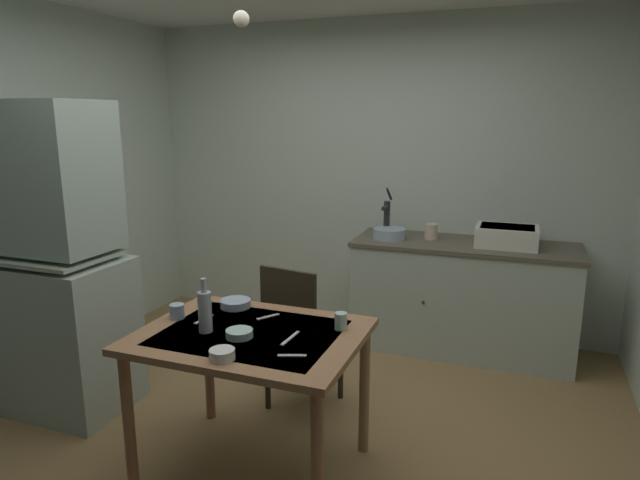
{
  "coord_description": "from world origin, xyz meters",
  "views": [
    {
      "loc": [
        1.21,
        -2.6,
        1.81
      ],
      "look_at": [
        0.17,
        0.2,
        1.13
      ],
      "focal_mm": 30.68,
      "sensor_mm": 36.0,
      "label": 1
    }
  ],
  "objects_px": {
    "hand_pump": "(387,215)",
    "chair_far_side": "(298,336)",
    "teacup_mint": "(177,311)",
    "dining_table": "(252,351)",
    "mixing_bowl_counter": "(389,233)",
    "glass_bottle": "(205,310)",
    "hutch_cabinet": "(46,269)",
    "serving_bowl_wide": "(235,303)",
    "sink_basin": "(507,236)"
  },
  "relations": [
    {
      "from": "hutch_cabinet",
      "to": "chair_far_side",
      "type": "distance_m",
      "value": 1.61
    },
    {
      "from": "hutch_cabinet",
      "to": "chair_far_side",
      "type": "height_order",
      "value": "hutch_cabinet"
    },
    {
      "from": "sink_basin",
      "to": "dining_table",
      "type": "relative_size",
      "value": 0.4
    },
    {
      "from": "serving_bowl_wide",
      "to": "dining_table",
      "type": "bearing_deg",
      "value": -49.62
    },
    {
      "from": "chair_far_side",
      "to": "teacup_mint",
      "type": "bearing_deg",
      "value": -125.63
    },
    {
      "from": "mixing_bowl_counter",
      "to": "serving_bowl_wide",
      "type": "distance_m",
      "value": 1.66
    },
    {
      "from": "chair_far_side",
      "to": "glass_bottle",
      "type": "height_order",
      "value": "glass_bottle"
    },
    {
      "from": "dining_table",
      "to": "hutch_cabinet",
      "type": "bearing_deg",
      "value": 173.04
    },
    {
      "from": "hand_pump",
      "to": "serving_bowl_wide",
      "type": "height_order",
      "value": "hand_pump"
    },
    {
      "from": "glass_bottle",
      "to": "teacup_mint",
      "type": "bearing_deg",
      "value": 156.1
    },
    {
      "from": "hutch_cabinet",
      "to": "glass_bottle",
      "type": "xyz_separation_m",
      "value": [
        1.29,
        -0.26,
        -0.01
      ]
    },
    {
      "from": "glass_bottle",
      "to": "hutch_cabinet",
      "type": "bearing_deg",
      "value": 168.82
    },
    {
      "from": "glass_bottle",
      "to": "sink_basin",
      "type": "bearing_deg",
      "value": 56.23
    },
    {
      "from": "dining_table",
      "to": "mixing_bowl_counter",
      "type": "bearing_deg",
      "value": 82.51
    },
    {
      "from": "hand_pump",
      "to": "dining_table",
      "type": "xyz_separation_m",
      "value": [
        -0.2,
        -1.97,
        -0.37
      ]
    },
    {
      "from": "chair_far_side",
      "to": "glass_bottle",
      "type": "relative_size",
      "value": 3.42
    },
    {
      "from": "glass_bottle",
      "to": "hand_pump",
      "type": "bearing_deg",
      "value": 78.58
    },
    {
      "from": "hutch_cabinet",
      "to": "sink_basin",
      "type": "height_order",
      "value": "hutch_cabinet"
    },
    {
      "from": "hand_pump",
      "to": "dining_table",
      "type": "distance_m",
      "value": 2.02
    },
    {
      "from": "hutch_cabinet",
      "to": "hand_pump",
      "type": "relative_size",
      "value": 4.88
    },
    {
      "from": "hand_pump",
      "to": "chair_far_side",
      "type": "xyz_separation_m",
      "value": [
        -0.22,
        -1.33,
        -0.55
      ]
    },
    {
      "from": "teacup_mint",
      "to": "chair_far_side",
      "type": "bearing_deg",
      "value": 54.37
    },
    {
      "from": "dining_table",
      "to": "glass_bottle",
      "type": "height_order",
      "value": "glass_bottle"
    },
    {
      "from": "mixing_bowl_counter",
      "to": "glass_bottle",
      "type": "height_order",
      "value": "glass_bottle"
    },
    {
      "from": "mixing_bowl_counter",
      "to": "glass_bottle",
      "type": "xyz_separation_m",
      "value": [
        -0.46,
        -1.95,
        -0.03
      ]
    },
    {
      "from": "chair_far_side",
      "to": "dining_table",
      "type": "bearing_deg",
      "value": -88.2
    },
    {
      "from": "sink_basin",
      "to": "glass_bottle",
      "type": "distance_m",
      "value": 2.41
    },
    {
      "from": "hutch_cabinet",
      "to": "mixing_bowl_counter",
      "type": "height_order",
      "value": "hutch_cabinet"
    },
    {
      "from": "sink_basin",
      "to": "dining_table",
      "type": "distance_m",
      "value": 2.25
    },
    {
      "from": "dining_table",
      "to": "serving_bowl_wide",
      "type": "relative_size",
      "value": 6.46
    },
    {
      "from": "sink_basin",
      "to": "teacup_mint",
      "type": "distance_m",
      "value": 2.47
    },
    {
      "from": "hutch_cabinet",
      "to": "serving_bowl_wide",
      "type": "distance_m",
      "value": 1.26
    },
    {
      "from": "hand_pump",
      "to": "chair_far_side",
      "type": "bearing_deg",
      "value": -99.33
    },
    {
      "from": "teacup_mint",
      "to": "dining_table",
      "type": "bearing_deg",
      "value": -4.49
    },
    {
      "from": "mixing_bowl_counter",
      "to": "hutch_cabinet",
      "type": "bearing_deg",
      "value": -135.96
    },
    {
      "from": "mixing_bowl_counter",
      "to": "teacup_mint",
      "type": "distance_m",
      "value": 1.98
    },
    {
      "from": "dining_table",
      "to": "teacup_mint",
      "type": "height_order",
      "value": "teacup_mint"
    },
    {
      "from": "teacup_mint",
      "to": "serving_bowl_wide",
      "type": "bearing_deg",
      "value": 51.94
    },
    {
      "from": "hand_pump",
      "to": "chair_far_side",
      "type": "relative_size",
      "value": 0.41
    },
    {
      "from": "mixing_bowl_counter",
      "to": "teacup_mint",
      "type": "relative_size",
      "value": 3.28
    },
    {
      "from": "sink_basin",
      "to": "hand_pump",
      "type": "relative_size",
      "value": 1.13
    },
    {
      "from": "hand_pump",
      "to": "dining_table",
      "type": "height_order",
      "value": "hand_pump"
    },
    {
      "from": "teacup_mint",
      "to": "mixing_bowl_counter",
      "type": "bearing_deg",
      "value": 69.08
    },
    {
      "from": "serving_bowl_wide",
      "to": "teacup_mint",
      "type": "xyz_separation_m",
      "value": [
        -0.2,
        -0.26,
        0.02
      ]
    },
    {
      "from": "mixing_bowl_counter",
      "to": "chair_far_side",
      "type": "bearing_deg",
      "value": -102.24
    },
    {
      "from": "mixing_bowl_counter",
      "to": "serving_bowl_wide",
      "type": "bearing_deg",
      "value": -107.54
    },
    {
      "from": "dining_table",
      "to": "chair_far_side",
      "type": "distance_m",
      "value": 0.67
    },
    {
      "from": "hutch_cabinet",
      "to": "dining_table",
      "type": "relative_size",
      "value": 1.74
    },
    {
      "from": "hutch_cabinet",
      "to": "teacup_mint",
      "type": "height_order",
      "value": "hutch_cabinet"
    },
    {
      "from": "dining_table",
      "to": "glass_bottle",
      "type": "xyz_separation_m",
      "value": [
        -0.22,
        -0.07,
        0.21
      ]
    }
  ]
}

